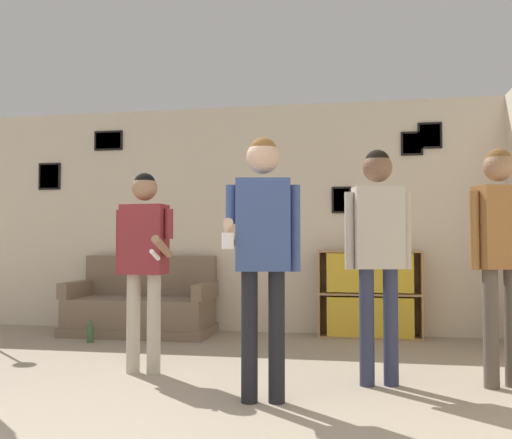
# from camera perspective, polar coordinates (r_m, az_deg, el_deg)

# --- Properties ---
(wall_back) EXTENTS (8.78, 0.08, 2.70)m
(wall_back) POSITION_cam_1_polar(r_m,az_deg,el_deg) (6.91, -2.96, 0.16)
(wall_back) COLOR beige
(wall_back) RESTS_ON ground_plane
(couch) EXTENTS (1.68, 0.80, 0.90)m
(couch) POSITION_cam_1_polar(r_m,az_deg,el_deg) (6.82, -11.37, -8.69)
(couch) COLOR #7A6651
(couch) RESTS_ON ground_plane
(bookshelf) EXTENTS (1.14, 0.30, 0.97)m
(bookshelf) POSITION_cam_1_polar(r_m,az_deg,el_deg) (6.52, 11.30, -7.33)
(bookshelf) COLOR #A87F51
(bookshelf) RESTS_ON ground_plane
(person_player_foreground_center) EXTENTS (0.50, 0.46, 1.63)m
(person_player_foreground_center) POSITION_cam_1_polar(r_m,az_deg,el_deg) (4.73, -11.14, -3.03)
(person_player_foreground_center) COLOR #B7AD99
(person_player_foreground_center) RESTS_ON ground_plane
(person_watcher_holding_cup) EXTENTS (0.49, 0.49, 1.76)m
(person_watcher_holding_cup) POSITION_cam_1_polar(r_m,az_deg,el_deg) (3.80, 0.69, -1.73)
(person_watcher_holding_cup) COLOR black
(person_watcher_holding_cup) RESTS_ON ground_plane
(person_spectator_near_bookshelf) EXTENTS (0.49, 0.28, 1.75)m
(person_spectator_near_bookshelf) POSITION_cam_1_polar(r_m,az_deg,el_deg) (4.34, 12.10, -1.88)
(person_spectator_near_bookshelf) COLOR #2D334C
(person_spectator_near_bookshelf) RESTS_ON ground_plane
(person_spectator_far_right) EXTENTS (0.46, 0.33, 1.75)m
(person_spectator_far_right) POSITION_cam_1_polar(r_m,az_deg,el_deg) (4.56, 23.21, -1.75)
(person_spectator_far_right) COLOR brown
(person_spectator_far_right) RESTS_ON ground_plane
(bottle_on_floor) EXTENTS (0.07, 0.07, 0.23)m
(bottle_on_floor) POSITION_cam_1_polar(r_m,az_deg,el_deg) (6.39, -16.23, -10.92)
(bottle_on_floor) COLOR #3D6638
(bottle_on_floor) RESTS_ON ground_plane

